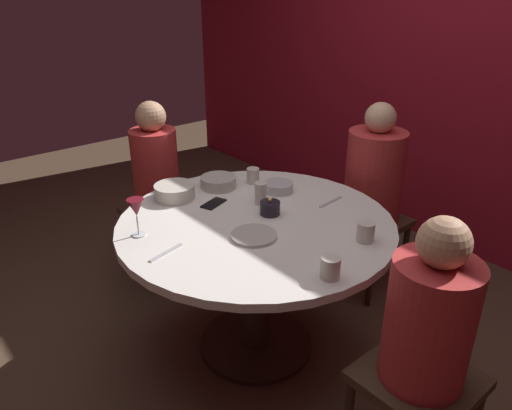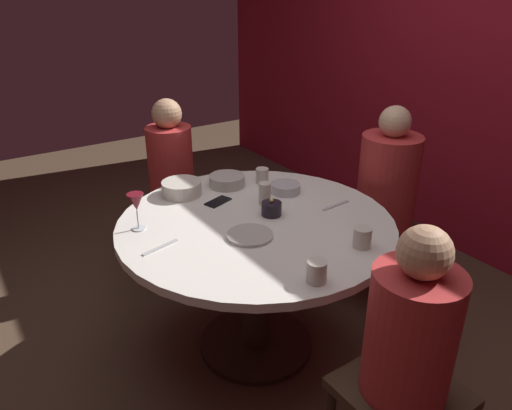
{
  "view_description": "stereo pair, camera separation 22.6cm",
  "coord_description": "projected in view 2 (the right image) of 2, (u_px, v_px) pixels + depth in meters",
  "views": [
    {
      "loc": [
        1.56,
        -1.33,
        1.79
      ],
      "look_at": [
        0.0,
        0.0,
        0.84
      ],
      "focal_mm": 33.85,
      "sensor_mm": 36.0,
      "label": 1
    },
    {
      "loc": [
        1.7,
        -1.15,
        1.79
      ],
      "look_at": [
        0.0,
        0.0,
        0.84
      ],
      "focal_mm": 33.85,
      "sensor_mm": 36.0,
      "label": 2
    }
  ],
  "objects": [
    {
      "name": "ground_plane",
      "position": [
        256.0,
        344.0,
        2.62
      ],
      "size": [
        8.0,
        8.0,
        0.0
      ],
      "primitive_type": "plane",
      "color": "#4C3828"
    },
    {
      "name": "back_wall",
      "position": [
        500.0,
        68.0,
        3.0
      ],
      "size": [
        6.0,
        0.1,
        2.6
      ],
      "primitive_type": "cube",
      "color": "maroon",
      "rests_on": "ground"
    },
    {
      "name": "dining_table",
      "position": [
        256.0,
        249.0,
        2.37
      ],
      "size": [
        1.32,
        1.32,
        0.76
      ],
      "color": "silver",
      "rests_on": "ground"
    },
    {
      "name": "seated_diner_left",
      "position": [
        171.0,
        170.0,
        3.03
      ],
      "size": [
        0.4,
        0.4,
        1.16
      ],
      "rotation": [
        0.0,
        0.0,
        6.28
      ],
      "color": "#3F2D1E",
      "rests_on": "ground"
    },
    {
      "name": "seated_diner_back",
      "position": [
        387.0,
        184.0,
        2.77
      ],
      "size": [
        0.4,
        0.4,
        1.19
      ],
      "rotation": [
        0.0,
        0.0,
        4.71
      ],
      "color": "#3F2D1E",
      "rests_on": "ground"
    },
    {
      "name": "seated_diner_right",
      "position": [
        410.0,
        339.0,
        1.63
      ],
      "size": [
        0.4,
        0.4,
        1.12
      ],
      "rotation": [
        0.0,
        0.0,
        3.14
      ],
      "color": "#3F2D1E",
      "rests_on": "ground"
    },
    {
      "name": "candle_holder",
      "position": [
        271.0,
        209.0,
        2.34
      ],
      "size": [
        0.1,
        0.1,
        0.09
      ],
      "color": "black",
      "rests_on": "dining_table"
    },
    {
      "name": "wine_glass",
      "position": [
        136.0,
        204.0,
        2.16
      ],
      "size": [
        0.08,
        0.08,
        0.18
      ],
      "color": "silver",
      "rests_on": "dining_table"
    },
    {
      "name": "dinner_plate",
      "position": [
        250.0,
        235.0,
        2.15
      ],
      "size": [
        0.21,
        0.21,
        0.01
      ],
      "primitive_type": "cylinder",
      "color": "#B2ADA3",
      "rests_on": "dining_table"
    },
    {
      "name": "cell_phone",
      "position": [
        218.0,
        202.0,
        2.48
      ],
      "size": [
        0.11,
        0.16,
        0.01
      ],
      "primitive_type": "cube",
      "rotation": [
        0.0,
        0.0,
        3.47
      ],
      "color": "black",
      "rests_on": "dining_table"
    },
    {
      "name": "bowl_serving_large",
      "position": [
        285.0,
        188.0,
        2.59
      ],
      "size": [
        0.16,
        0.16,
        0.05
      ],
      "primitive_type": "cylinder",
      "color": "#B7B7BC",
      "rests_on": "dining_table"
    },
    {
      "name": "bowl_salad_center",
      "position": [
        182.0,
        188.0,
        2.56
      ],
      "size": [
        0.21,
        0.21,
        0.07
      ],
      "primitive_type": "cylinder",
      "color": "beige",
      "rests_on": "dining_table"
    },
    {
      "name": "bowl_small_white",
      "position": [
        227.0,
        181.0,
        2.67
      ],
      "size": [
        0.2,
        0.2,
        0.06
      ],
      "primitive_type": "cylinder",
      "color": "#B2ADA3",
      "rests_on": "dining_table"
    },
    {
      "name": "cup_near_candle",
      "position": [
        317.0,
        272.0,
        1.81
      ],
      "size": [
        0.08,
        0.08,
        0.09
      ],
      "primitive_type": "cylinder",
      "color": "beige",
      "rests_on": "dining_table"
    },
    {
      "name": "cup_by_left_diner",
      "position": [
        362.0,
        237.0,
        2.05
      ],
      "size": [
        0.08,
        0.08,
        0.09
      ],
      "primitive_type": "cylinder",
      "color": "beige",
      "rests_on": "dining_table"
    },
    {
      "name": "cup_by_right_diner",
      "position": [
        265.0,
        194.0,
        2.44
      ],
      "size": [
        0.06,
        0.06,
        0.11
      ],
      "primitive_type": "cylinder",
      "color": "beige",
      "rests_on": "dining_table"
    },
    {
      "name": "cup_center_front",
      "position": [
        262.0,
        176.0,
        2.7
      ],
      "size": [
        0.07,
        0.07,
        0.09
      ],
      "primitive_type": "cylinder",
      "color": "beige",
      "rests_on": "dining_table"
    },
    {
      "name": "fork_near_plate",
      "position": [
        336.0,
        205.0,
        2.44
      ],
      "size": [
        0.03,
        0.18,
        0.01
      ],
      "primitive_type": "cube",
      "rotation": [
        0.0,
        0.0,
        0.08
      ],
      "color": "#B7B7BC",
      "rests_on": "dining_table"
    },
    {
      "name": "knife_near_plate",
      "position": [
        160.0,
        247.0,
        2.06
      ],
      "size": [
        0.06,
        0.18,
        0.01
      ],
      "primitive_type": "cube",
      "rotation": [
        0.0,
        0.0,
        0.22
      ],
      "color": "#B7B7BC",
      "rests_on": "dining_table"
    }
  ]
}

